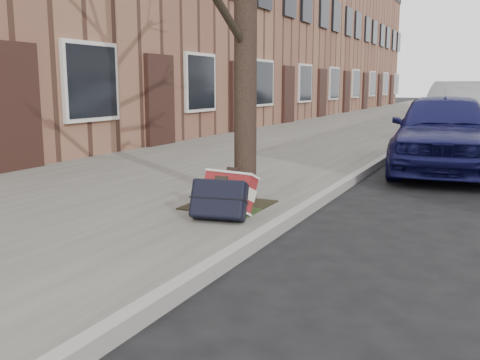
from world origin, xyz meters
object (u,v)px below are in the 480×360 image
at_px(suitcase_red, 228,192).
at_px(car_near_front, 443,131).
at_px(suitcase_navy, 219,199).
at_px(car_near_mid, 464,110).

xyz_separation_m(suitcase_red, car_near_front, (1.67, 4.67, 0.33)).
bearing_deg(suitcase_navy, car_near_mid, 71.85).
bearing_deg(car_near_front, car_near_mid, 85.14).
bearing_deg(car_near_front, suitcase_red, -114.90).
distance_m(car_near_front, car_near_mid, 6.12).
bearing_deg(car_near_mid, car_near_front, -85.10).
distance_m(suitcase_navy, car_near_mid, 11.24).
height_order(car_near_front, car_near_mid, car_near_mid).
xyz_separation_m(suitcase_red, car_near_mid, (1.62, 10.79, 0.43)).
distance_m(suitcase_navy, car_near_front, 5.27).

